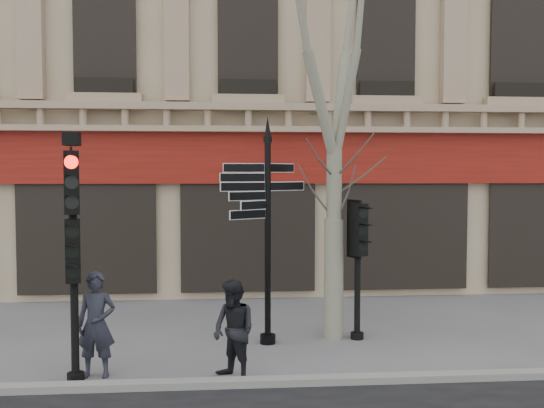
% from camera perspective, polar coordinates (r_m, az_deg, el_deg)
% --- Properties ---
extents(ground, '(80.00, 80.00, 0.00)m').
position_cam_1_polar(ground, '(10.89, -1.11, -14.26)').
color(ground, '#58585D').
rests_on(ground, ground).
extents(kerb, '(80.00, 0.25, 0.12)m').
position_cam_1_polar(kerb, '(9.55, -0.57, -16.41)').
color(kerb, gray).
rests_on(kerb, ground).
extents(building, '(28.00, 15.52, 18.00)m').
position_cam_1_polar(building, '(23.59, -3.10, 17.12)').
color(building, tan).
rests_on(building, ground).
extents(fingerpost, '(2.31, 2.31, 4.27)m').
position_cam_1_polar(fingerpost, '(11.29, -0.41, 1.16)').
color(fingerpost, black).
rests_on(fingerpost, ground).
extents(traffic_signal_main, '(0.48, 0.39, 3.84)m').
position_cam_1_polar(traffic_signal_main, '(9.71, -18.22, -1.92)').
color(traffic_signal_main, black).
rests_on(traffic_signal_main, ground).
extents(traffic_signal_secondary, '(0.53, 0.46, 2.64)m').
position_cam_1_polar(traffic_signal_secondary, '(11.80, 8.07, -3.80)').
color(traffic_signal_secondary, black).
rests_on(traffic_signal_secondary, ground).
extents(plane_tree, '(3.37, 3.37, 8.96)m').
position_cam_1_polar(plane_tree, '(12.13, 5.95, 17.57)').
color(plane_tree, gray).
rests_on(plane_tree, ground).
extents(pedestrian_a, '(0.64, 0.44, 1.67)m').
position_cam_1_polar(pedestrian_a, '(10.11, -16.21, -10.83)').
color(pedestrian_a, '#22232E').
rests_on(pedestrian_a, ground).
extents(pedestrian_b, '(0.94, 0.96, 1.56)m').
position_cam_1_polar(pedestrian_b, '(9.61, -3.61, -11.79)').
color(pedestrian_b, black).
rests_on(pedestrian_b, ground).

